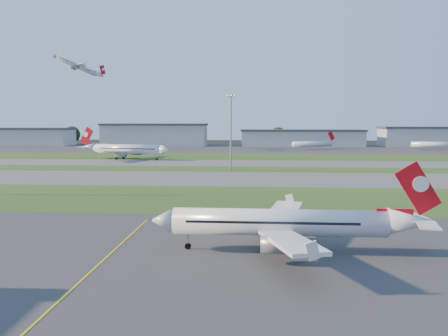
# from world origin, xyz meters

# --- Properties ---
(ground) EXTENTS (700.00, 700.00, 0.00)m
(ground) POSITION_xyz_m (0.00, 0.00, 0.00)
(ground) COLOR black
(ground) RESTS_ON ground
(apron_near) EXTENTS (300.00, 70.00, 0.01)m
(apron_near) POSITION_xyz_m (0.00, 0.00, 0.01)
(apron_near) COLOR #333335
(apron_near) RESTS_ON ground
(grass_strip_a) EXTENTS (300.00, 34.00, 0.01)m
(grass_strip_a) POSITION_xyz_m (0.00, 52.00, 0.01)
(grass_strip_a) COLOR #244517
(grass_strip_a) RESTS_ON ground
(taxiway_a) EXTENTS (300.00, 32.00, 0.01)m
(taxiway_a) POSITION_xyz_m (0.00, 85.00, 0.01)
(taxiway_a) COLOR #515154
(taxiway_a) RESTS_ON ground
(grass_strip_b) EXTENTS (300.00, 18.00, 0.01)m
(grass_strip_b) POSITION_xyz_m (0.00, 110.00, 0.01)
(grass_strip_b) COLOR #244517
(grass_strip_b) RESTS_ON ground
(taxiway_b) EXTENTS (300.00, 26.00, 0.01)m
(taxiway_b) POSITION_xyz_m (0.00, 132.00, 0.01)
(taxiway_b) COLOR #515154
(taxiway_b) RESTS_ON ground
(grass_strip_c) EXTENTS (300.00, 40.00, 0.01)m
(grass_strip_c) POSITION_xyz_m (0.00, 165.00, 0.01)
(grass_strip_c) COLOR #244517
(grass_strip_c) RESTS_ON ground
(apron_far) EXTENTS (400.00, 80.00, 0.01)m
(apron_far) POSITION_xyz_m (0.00, 225.00, 0.01)
(apron_far) COLOR #333335
(apron_far) RESTS_ON ground
(yellow_line) EXTENTS (0.25, 60.00, 0.02)m
(yellow_line) POSITION_xyz_m (5.00, 0.00, 0.00)
(yellow_line) COLOR gold
(yellow_line) RESTS_ON ground
(airliner_parked) EXTENTS (33.45, 28.42, 10.45)m
(airliner_parked) POSITION_xyz_m (26.38, 13.85, 3.67)
(airliner_parked) COLOR silver
(airliner_parked) RESTS_ON ground
(airliner_taxiing) EXTENTS (39.88, 33.45, 12.69)m
(airliner_taxiing) POSITION_xyz_m (-32.48, 145.67, 4.45)
(airliner_taxiing) COLOR silver
(airliner_taxiing) RESTS_ON ground
(airliner_departing) EXTENTS (24.80, 21.52, 9.05)m
(airliner_departing) POSITION_xyz_m (-79.77, 209.49, 48.73)
(airliner_departing) COLOR silver
(mini_jet_near) EXTENTS (26.83, 13.50, 9.48)m
(mini_jet_near) POSITION_xyz_m (57.80, 221.09, 3.28)
(mini_jet_near) COLOR silver
(mini_jet_near) RESTS_ON ground
(mini_jet_far) EXTENTS (28.20, 9.20, 9.48)m
(mini_jet_far) POSITION_xyz_m (128.39, 220.41, 3.28)
(mini_jet_far) COLOR silver
(mini_jet_far) RESTS_ON ground
(light_mast_centre) EXTENTS (3.20, 0.70, 25.80)m
(light_mast_centre) POSITION_xyz_m (15.00, 108.00, 14.81)
(light_mast_centre) COLOR gray
(light_mast_centre) RESTS_ON ground
(hangar_far_west) EXTENTS (91.80, 23.00, 12.20)m
(hangar_far_west) POSITION_xyz_m (-150.00, 255.00, 6.14)
(hangar_far_west) COLOR #929599
(hangar_far_west) RESTS_ON ground
(hangar_west) EXTENTS (71.40, 23.00, 15.20)m
(hangar_west) POSITION_xyz_m (-45.00, 255.00, 7.64)
(hangar_west) COLOR #929599
(hangar_west) RESTS_ON ground
(hangar_east) EXTENTS (81.60, 23.00, 11.20)m
(hangar_east) POSITION_xyz_m (55.00, 255.00, 5.64)
(hangar_east) COLOR #929599
(hangar_east) RESTS_ON ground
(tree_west) EXTENTS (12.10, 12.10, 13.20)m
(tree_west) POSITION_xyz_m (-110.00, 270.00, 7.14)
(tree_west) COLOR black
(tree_west) RESTS_ON ground
(tree_mid_west) EXTENTS (9.90, 9.90, 10.80)m
(tree_mid_west) POSITION_xyz_m (-20.00, 266.00, 5.84)
(tree_mid_west) COLOR black
(tree_mid_west) RESTS_ON ground
(tree_mid_east) EXTENTS (11.55, 11.55, 12.60)m
(tree_mid_east) POSITION_xyz_m (40.00, 269.00, 6.81)
(tree_mid_east) COLOR black
(tree_mid_east) RESTS_ON ground
(tree_east) EXTENTS (10.45, 10.45, 11.40)m
(tree_east) POSITION_xyz_m (115.00, 267.00, 6.16)
(tree_east) COLOR black
(tree_east) RESTS_ON ground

